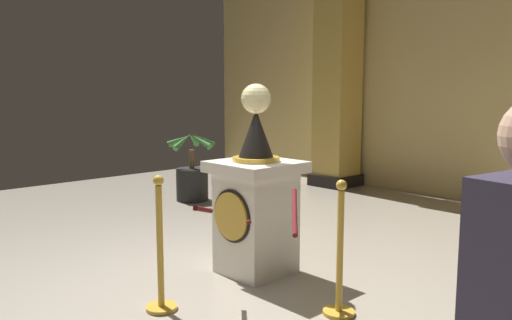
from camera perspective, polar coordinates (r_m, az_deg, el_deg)
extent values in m
plane|color=#9E9384|center=(4.55, -3.81, -13.80)|extent=(11.76, 11.76, 0.00)
cube|color=tan|center=(8.36, 23.99, 9.41)|extent=(11.76, 0.16, 4.03)
cube|color=silver|center=(4.73, 0.00, -6.99)|extent=(0.57, 0.57, 0.94)
cube|color=silver|center=(4.62, 0.00, -0.76)|extent=(0.71, 0.71, 0.10)
cylinder|color=gold|center=(4.51, -2.80, -6.26)|extent=(0.42, 0.03, 0.42)
cylinder|color=black|center=(4.51, -2.70, -6.24)|extent=(0.48, 0.01, 0.48)
cylinder|color=gold|center=(4.61, 0.00, 0.10)|extent=(0.43, 0.43, 0.04)
cone|color=black|center=(4.59, 0.00, 2.99)|extent=(0.31, 0.31, 0.43)
cylinder|color=gold|center=(4.58, 0.00, 5.57)|extent=(0.03, 0.03, 0.07)
sphere|color=beige|center=(4.57, 0.00, 6.83)|extent=(0.27, 0.27, 0.27)
cylinder|color=gold|center=(4.16, -10.44, -15.82)|extent=(0.24, 0.24, 0.03)
cylinder|color=gold|center=(4.00, -10.61, -9.65)|extent=(0.05, 0.05, 0.97)
sphere|color=gold|center=(3.88, -10.80, -2.24)|extent=(0.08, 0.08, 0.08)
cylinder|color=gold|center=(4.07, 9.16, -16.36)|extent=(0.24, 0.24, 0.03)
cylinder|color=gold|center=(3.91, 9.30, -10.20)|extent=(0.05, 0.05, 0.95)
sphere|color=gold|center=(3.78, 9.47, -2.77)|extent=(0.08, 0.08, 0.08)
cylinder|color=#591419|center=(3.85, -5.82, -5.51)|extent=(0.50, 0.52, 0.21)
cylinder|color=#591419|center=(3.80, 4.32, -5.66)|extent=(0.50, 0.52, 0.21)
sphere|color=#591419|center=(3.83, -0.79, -6.91)|extent=(0.04, 0.04, 0.04)
cube|color=black|center=(9.25, 8.82, -2.17)|extent=(0.71, 0.71, 0.20)
cube|color=gold|center=(9.12, 9.05, 9.25)|extent=(0.62, 0.62, 3.87)
cylinder|color=black|center=(7.93, -7.09, -2.71)|extent=(0.49, 0.49, 0.49)
cylinder|color=brown|center=(7.87, -7.14, 0.09)|extent=(0.08, 0.08, 0.29)
cone|color=#387533|center=(7.71, -6.17, 2.13)|extent=(0.40, 0.17, 0.26)
cone|color=#387533|center=(7.90, -5.89, 2.27)|extent=(0.18, 0.38, 0.29)
cone|color=#387533|center=(8.02, -7.00, 2.33)|extent=(0.32, 0.34, 0.29)
cone|color=#387533|center=(7.91, -8.45, 2.23)|extent=(0.36, 0.31, 0.26)
cone|color=#387533|center=(7.70, -8.12, 2.09)|extent=(0.16, 0.37, 0.30)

